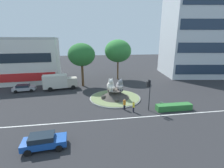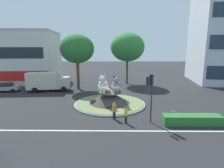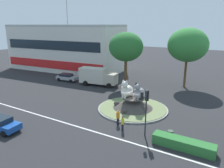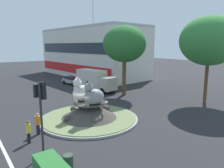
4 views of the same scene
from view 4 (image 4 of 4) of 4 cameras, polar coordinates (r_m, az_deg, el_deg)
The scene contains 13 objects.
ground_plane at distance 20.18m, azimuth -6.10°, elevation -9.44°, with size 160.00×160.00×0.00m, color #28282B.
roundabout_island at distance 19.98m, azimuth -6.14°, elevation -7.63°, with size 9.01×9.01×1.63m.
cat_statue_white at distance 20.07m, azimuth -8.01°, elevation -2.13°, with size 1.67×2.46×2.41m.
cat_statue_grey at distance 18.77m, azimuth -5.13°, elevation -3.16°, with size 1.45×2.23×2.22m.
traffic_light_mast at distance 13.50m, azimuth -18.49°, elevation -4.70°, with size 0.71×0.61×4.67m.
shophouse_block at distance 49.01m, azimuth -5.64°, elevation 8.52°, with size 28.20×12.92×16.39m.
broadleaf_tree_behind_island at distance 27.11m, azimuth 24.70°, elevation 10.51°, with size 6.68×6.68×10.18m.
second_tree_near_tower at distance 28.92m, azimuth 3.36°, elevation 10.64°, with size 5.79×5.79×9.47m.
pedestrian_yellow_shirt at distance 16.32m, azimuth -21.55°, elevation -11.72°, with size 0.31×0.31×1.65m.
pedestrian_orange_shirt at distance 17.56m, azimuth -19.31°, elevation -9.92°, with size 0.38×0.38×1.72m.
sedan_on_far_lane at distance 38.13m, azimuth -10.65°, elevation 1.01°, with size 4.39×2.34×1.41m.
delivery_box_truck at distance 32.27m, azimuth -4.59°, elevation 1.12°, with size 7.13×3.35×3.14m.
litter_bin at distance 12.68m, azimuth -11.65°, elevation -19.96°, with size 0.56×0.56×0.90m.
Camera 4 is at (16.44, -9.53, 6.80)m, focal length 34.01 mm.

